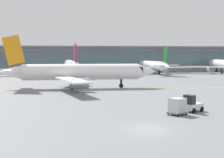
{
  "coord_description": "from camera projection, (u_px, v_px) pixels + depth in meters",
  "views": [
    {
      "loc": [
        -8.05,
        -28.53,
        7.17
      ],
      "look_at": [
        0.01,
        20.8,
        3.0
      ],
      "focal_mm": 50.98,
      "sensor_mm": 36.0,
      "label": 1
    }
  ],
  "objects": [
    {
      "name": "ground_plane",
      "position": [
        147.0,
        129.0,
        29.95
      ],
      "size": [
        400.0,
        400.0,
        0.0
      ],
      "primitive_type": "plane",
      "color": "slate"
    },
    {
      "name": "taxiway_centreline_stripe",
      "position": [
        82.0,
        89.0,
        61.84
      ],
      "size": [
        109.93,
        4.76,
        0.01
      ],
      "primitive_type": "cube",
      "rotation": [
        0.0,
        0.0,
        -0.04
      ],
      "color": "yellow",
      "rests_on": "ground_plane"
    },
    {
      "name": "terminal_concourse",
      "position": [
        81.0,
        58.0,
        121.11
      ],
      "size": [
        180.72,
        11.0,
        9.6
      ],
      "color": "#8C939E",
      "rests_on": "ground_plane"
    },
    {
      "name": "gate_airplane_2",
      "position": [
        71.0,
        65.0,
        102.73
      ],
      "size": [
        28.29,
        30.5,
        10.1
      ],
      "rotation": [
        0.0,
        0.0,
        1.64
      ],
      "color": "white",
      "rests_on": "ground_plane"
    },
    {
      "name": "gate_airplane_3",
      "position": [
        153.0,
        65.0,
        107.47
      ],
      "size": [
        26.22,
        28.27,
        9.36
      ],
      "rotation": [
        0.0,
        0.0,
        1.64
      ],
      "color": "white",
      "rests_on": "ground_plane"
    },
    {
      "name": "taxiing_regional_jet",
      "position": [
        79.0,
        72.0,
        63.5
      ],
      "size": [
        32.16,
        29.91,
        10.66
      ],
      "rotation": [
        0.0,
        0.0,
        -0.04
      ],
      "color": "white",
      "rests_on": "ground_plane"
    },
    {
      "name": "baggage_tug",
      "position": [
        192.0,
        105.0,
        38.42
      ],
      "size": [
        2.95,
        2.59,
        2.1
      ],
      "rotation": [
        0.0,
        0.0,
        0.56
      ],
      "color": "silver",
      "rests_on": "ground_plane"
    },
    {
      "name": "cargo_dolly_lead",
      "position": [
        177.0,
        106.0,
        36.54
      ],
      "size": [
        2.63,
        2.47,
        1.94
      ],
      "rotation": [
        0.0,
        0.0,
        0.56
      ],
      "color": "#595B60",
      "rests_on": "ground_plane"
    }
  ]
}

